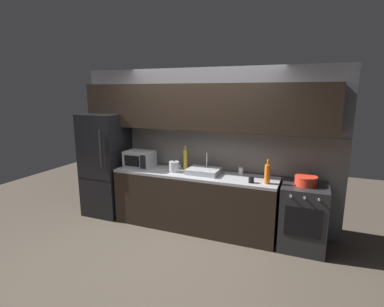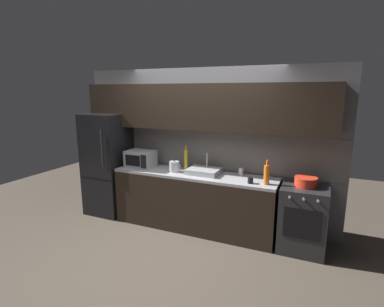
{
  "view_description": "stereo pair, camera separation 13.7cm",
  "coord_description": "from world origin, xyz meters",
  "px_view_note": "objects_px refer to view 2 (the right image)",
  "views": [
    {
      "loc": [
        1.63,
        -3.18,
        2.13
      ],
      "look_at": [
        -0.03,
        0.9,
        1.21
      ],
      "focal_mm": 27.67,
      "sensor_mm": 36.0,
      "label": 1
    },
    {
      "loc": [
        1.76,
        -3.13,
        2.13
      ],
      "look_at": [
        -0.03,
        0.9,
        1.21
      ],
      "focal_mm": 27.67,
      "sensor_mm": 36.0,
      "label": 2
    }
  ],
  "objects_px": {
    "refrigerator": "(108,164)",
    "microwave": "(141,159)",
    "oven_range": "(303,218)",
    "wine_bottle_yellow": "(186,159)",
    "kettle": "(174,166)",
    "wine_bottle_orange": "(267,174)",
    "mug_white": "(241,171)",
    "mug_dark": "(250,180)",
    "cooking_pot": "(306,182)"
  },
  "relations": [
    {
      "from": "mug_white",
      "to": "cooking_pot",
      "type": "bearing_deg",
      "value": -12.91
    },
    {
      "from": "mug_dark",
      "to": "cooking_pot",
      "type": "distance_m",
      "value": 0.72
    },
    {
      "from": "wine_bottle_yellow",
      "to": "wine_bottle_orange",
      "type": "bearing_deg",
      "value": -12.36
    },
    {
      "from": "refrigerator",
      "to": "oven_range",
      "type": "bearing_deg",
      "value": -0.02
    },
    {
      "from": "cooking_pot",
      "to": "mug_dark",
      "type": "bearing_deg",
      "value": -167.18
    },
    {
      "from": "refrigerator",
      "to": "mug_white",
      "type": "bearing_deg",
      "value": 5.2
    },
    {
      "from": "microwave",
      "to": "kettle",
      "type": "distance_m",
      "value": 0.66
    },
    {
      "from": "microwave",
      "to": "kettle",
      "type": "xyz_separation_m",
      "value": [
        0.66,
        -0.05,
        -0.05
      ]
    },
    {
      "from": "wine_bottle_yellow",
      "to": "mug_white",
      "type": "relative_size",
      "value": 3.79
    },
    {
      "from": "microwave",
      "to": "wine_bottle_orange",
      "type": "distance_m",
      "value": 2.1
    },
    {
      "from": "kettle",
      "to": "cooking_pot",
      "type": "xyz_separation_m",
      "value": [
        1.93,
        0.04,
        -0.02
      ]
    },
    {
      "from": "refrigerator",
      "to": "wine_bottle_yellow",
      "type": "relative_size",
      "value": 4.62
    },
    {
      "from": "refrigerator",
      "to": "mug_white",
      "type": "xyz_separation_m",
      "value": [
        2.34,
        0.21,
        0.07
      ]
    },
    {
      "from": "refrigerator",
      "to": "mug_dark",
      "type": "relative_size",
      "value": 20.34
    },
    {
      "from": "mug_dark",
      "to": "refrigerator",
      "type": "bearing_deg",
      "value": 176.46
    },
    {
      "from": "microwave",
      "to": "cooking_pot",
      "type": "xyz_separation_m",
      "value": [
        2.59,
        -0.02,
        -0.07
      ]
    },
    {
      "from": "refrigerator",
      "to": "mug_white",
      "type": "relative_size",
      "value": 17.54
    },
    {
      "from": "microwave",
      "to": "kettle",
      "type": "relative_size",
      "value": 2.4
    },
    {
      "from": "microwave",
      "to": "mug_dark",
      "type": "distance_m",
      "value": 1.9
    },
    {
      "from": "wine_bottle_orange",
      "to": "mug_white",
      "type": "distance_m",
      "value": 0.55
    },
    {
      "from": "cooking_pot",
      "to": "oven_range",
      "type": "bearing_deg",
      "value": -26.08
    },
    {
      "from": "refrigerator",
      "to": "microwave",
      "type": "bearing_deg",
      "value": 1.55
    },
    {
      "from": "microwave",
      "to": "wine_bottle_yellow",
      "type": "xyz_separation_m",
      "value": [
        0.76,
        0.16,
        0.03
      ]
    },
    {
      "from": "kettle",
      "to": "wine_bottle_orange",
      "type": "bearing_deg",
      "value": -2.99
    },
    {
      "from": "refrigerator",
      "to": "mug_dark",
      "type": "distance_m",
      "value": 2.58
    },
    {
      "from": "oven_range",
      "to": "kettle",
      "type": "xyz_separation_m",
      "value": [
        -1.93,
        -0.04,
        0.53
      ]
    },
    {
      "from": "wine_bottle_yellow",
      "to": "mug_white",
      "type": "distance_m",
      "value": 0.91
    },
    {
      "from": "oven_range",
      "to": "cooking_pot",
      "type": "xyz_separation_m",
      "value": [
        -0.0,
        0.0,
        0.51
      ]
    },
    {
      "from": "wine_bottle_yellow",
      "to": "refrigerator",
      "type": "bearing_deg",
      "value": -172.78
    },
    {
      "from": "kettle",
      "to": "microwave",
      "type": "bearing_deg",
      "value": 175.24
    },
    {
      "from": "oven_range",
      "to": "mug_white",
      "type": "xyz_separation_m",
      "value": [
        -0.93,
        0.21,
        0.5
      ]
    },
    {
      "from": "refrigerator",
      "to": "kettle",
      "type": "xyz_separation_m",
      "value": [
        1.34,
        -0.04,
        0.1
      ]
    },
    {
      "from": "wine_bottle_yellow",
      "to": "mug_dark",
      "type": "xyz_separation_m",
      "value": [
        1.13,
        -0.34,
        -0.12
      ]
    },
    {
      "from": "wine_bottle_yellow",
      "to": "mug_dark",
      "type": "height_order",
      "value": "wine_bottle_yellow"
    },
    {
      "from": "refrigerator",
      "to": "cooking_pot",
      "type": "relative_size",
      "value": 6.03
    },
    {
      "from": "wine_bottle_yellow",
      "to": "cooking_pot",
      "type": "bearing_deg",
      "value": -5.67
    },
    {
      "from": "refrigerator",
      "to": "cooking_pot",
      "type": "xyz_separation_m",
      "value": [
        3.27,
        0.0,
        0.08
      ]
    },
    {
      "from": "microwave",
      "to": "mug_dark",
      "type": "xyz_separation_m",
      "value": [
        1.89,
        -0.18,
        -0.09
      ]
    },
    {
      "from": "wine_bottle_orange",
      "to": "cooking_pot",
      "type": "relative_size",
      "value": 1.15
    },
    {
      "from": "kettle",
      "to": "mug_white",
      "type": "height_order",
      "value": "kettle"
    },
    {
      "from": "mug_dark",
      "to": "cooking_pot",
      "type": "bearing_deg",
      "value": 12.82
    },
    {
      "from": "mug_white",
      "to": "wine_bottle_orange",
      "type": "bearing_deg",
      "value": -36.71
    },
    {
      "from": "oven_range",
      "to": "cooking_pot",
      "type": "height_order",
      "value": "cooking_pot"
    },
    {
      "from": "oven_range",
      "to": "wine_bottle_yellow",
      "type": "distance_m",
      "value": 1.94
    },
    {
      "from": "kettle",
      "to": "wine_bottle_orange",
      "type": "height_order",
      "value": "wine_bottle_orange"
    },
    {
      "from": "wine_bottle_orange",
      "to": "wine_bottle_yellow",
      "type": "height_order",
      "value": "wine_bottle_yellow"
    },
    {
      "from": "microwave",
      "to": "kettle",
      "type": "bearing_deg",
      "value": -4.76
    },
    {
      "from": "microwave",
      "to": "kettle",
      "type": "height_order",
      "value": "microwave"
    },
    {
      "from": "wine_bottle_yellow",
      "to": "mug_dark",
      "type": "relative_size",
      "value": 4.4
    },
    {
      "from": "oven_range",
      "to": "mug_white",
      "type": "bearing_deg",
      "value": 167.04
    }
  ]
}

